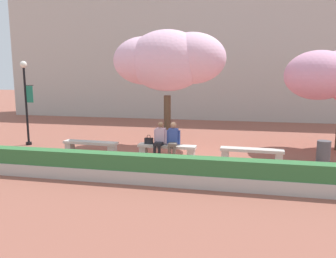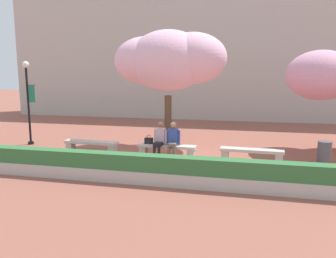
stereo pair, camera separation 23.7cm
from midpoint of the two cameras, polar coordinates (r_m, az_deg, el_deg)
name	(u,v)px [view 1 (the left image)]	position (r m, az deg, el deg)	size (l,w,h in m)	color
ground_plane	(167,157)	(12.01, -0.77, -4.86)	(100.00, 100.00, 0.00)	#8E5142
building_facade	(204,52)	(23.89, 6.03, 13.23)	(28.00, 4.00, 9.22)	#B7B2A8
stone_bench_west_end	(91,145)	(12.93, -13.85, -2.70)	(2.15, 0.51, 0.45)	#BCB7AD
stone_bench_near_west	(167,148)	(11.94, -0.77, -3.41)	(2.15, 0.51, 0.45)	#BCB7AD
stone_bench_center	(252,152)	(11.66, 13.79, -3.99)	(2.15, 0.51, 0.45)	#BCB7AD
person_seated_left	(160,138)	(11.87, -1.99, -1.59)	(0.51, 0.71, 1.29)	black
person_seated_right	(173,139)	(11.76, 0.31, -1.69)	(0.51, 0.69, 1.29)	black
handbag	(149,140)	(12.07, -3.93, -2.00)	(0.30, 0.15, 0.34)	black
cherry_tree_main	(168,60)	(13.53, -0.52, 11.87)	(4.63, 2.88, 4.74)	#473323
lamp_post_with_banner	(26,95)	(15.08, -23.94, 5.45)	(0.54, 0.28, 3.54)	black
planter_hedge_foreground	(143,169)	(9.11, -5.05, -6.99)	(12.48, 0.50, 0.80)	#BCB7AD
trash_bin	(323,152)	(12.16, 24.94, -3.68)	(0.44, 0.44, 0.78)	#4C4C51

